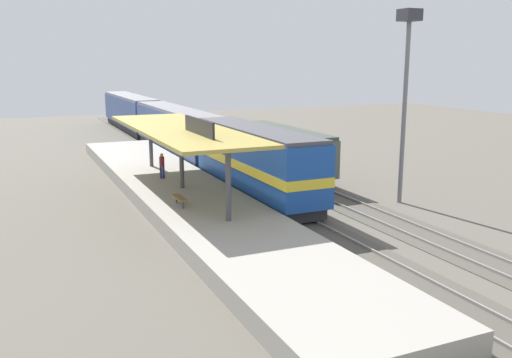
{
  "coord_description": "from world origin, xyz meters",
  "views": [
    {
      "loc": [
        -14.28,
        -32.98,
        8.79
      ],
      "look_at": [
        -1.38,
        -4.16,
        2.0
      ],
      "focal_mm": 39.04,
      "sensor_mm": 36.0,
      "label": 1
    }
  ],
  "objects": [
    {
      "name": "track_near",
      "position": [
        0.0,
        0.0,
        0.03
      ],
      "size": [
        3.2,
        110.0,
        0.16
      ],
      "color": "#4E4941",
      "rests_on": "ground"
    },
    {
      "name": "platform",
      "position": [
        -4.6,
        0.0,
        0.45
      ],
      "size": [
        6.0,
        44.0,
        0.9
      ],
      "primitive_type": "cube",
      "color": "#9E998E",
      "rests_on": "ground"
    },
    {
      "name": "light_mast",
      "position": [
        7.8,
        -5.72,
        8.4
      ],
      "size": [
        1.1,
        1.1,
        11.7
      ],
      "color": "slate",
      "rests_on": "ground"
    },
    {
      "name": "freight_car",
      "position": [
        4.6,
        4.41,
        1.97
      ],
      "size": [
        2.8,
        12.0,
        3.54
      ],
      "color": "#28282D",
      "rests_on": "track_far"
    },
    {
      "name": "ground_plane",
      "position": [
        2.0,
        0.0,
        0.0
      ],
      "size": [
        120.0,
        120.0,
        0.0
      ],
      "primitive_type": "plane",
      "color": "#5B564C"
    },
    {
      "name": "locomotive",
      "position": [
        0.0,
        -0.96,
        2.41
      ],
      "size": [
        2.93,
        14.43,
        4.44
      ],
      "color": "#28282D",
      "rests_on": "track_near"
    },
    {
      "name": "person_waiting",
      "position": [
        -4.99,
        3.36,
        1.85
      ],
      "size": [
        0.34,
        0.34,
        1.71
      ],
      "color": "navy",
      "rests_on": "platform"
    },
    {
      "name": "track_far",
      "position": [
        4.6,
        0.0,
        0.03
      ],
      "size": [
        3.2,
        110.0,
        0.16
      ],
      "color": "#4E4941",
      "rests_on": "ground"
    },
    {
      "name": "passenger_carriage_front",
      "position": [
        0.0,
        17.04,
        2.31
      ],
      "size": [
        2.9,
        20.0,
        4.24
      ],
      "color": "#28282D",
      "rests_on": "track_near"
    },
    {
      "name": "platform_bench",
      "position": [
        -6.0,
        -4.2,
        1.34
      ],
      "size": [
        0.44,
        1.7,
        0.5
      ],
      "color": "#333338",
      "rests_on": "platform"
    },
    {
      "name": "station_canopy",
      "position": [
        -4.6,
        -0.09,
        4.53
      ],
      "size": [
        5.2,
        18.0,
        4.7
      ],
      "color": "#47474C",
      "rests_on": "platform"
    },
    {
      "name": "passenger_carriage_rear",
      "position": [
        0.0,
        37.84,
        2.31
      ],
      "size": [
        2.9,
        20.0,
        4.24
      ],
      "color": "#28282D",
      "rests_on": "track_near"
    }
  ]
}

